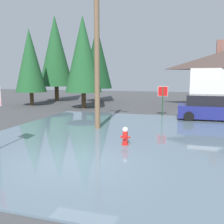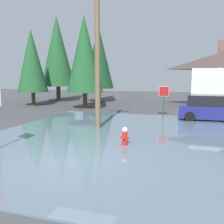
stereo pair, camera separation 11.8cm
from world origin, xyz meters
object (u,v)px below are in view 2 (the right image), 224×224
object	(u,v)px
stop_sign_far	(164,95)
pine_tree_tall_left	(84,54)
utility_pole	(97,52)
pine_tree_far_center	(99,57)
pine_tree_mid_left	(32,61)
fire_hydrant	(125,137)
parked_car	(212,108)
pine_tree_short_left	(57,51)

from	to	relation	value
stop_sign_far	pine_tree_tall_left	world-z (taller)	pine_tree_tall_left
utility_pole	stop_sign_far	xyz separation A→B (m)	(2.98, 5.28, -2.57)
pine_tree_far_center	utility_pole	bearing A→B (deg)	-70.33
pine_tree_tall_left	pine_tree_mid_left	distance (m)	5.84
utility_pole	pine_tree_tall_left	distance (m)	9.10
fire_hydrant	parked_car	bearing A→B (deg)	61.92
utility_pole	stop_sign_far	distance (m)	6.59
fire_hydrant	stop_sign_far	world-z (taller)	stop_sign_far
fire_hydrant	utility_pole	bearing A→B (deg)	128.39
pine_tree_tall_left	pine_tree_far_center	world-z (taller)	pine_tree_far_center
stop_sign_far	pine_tree_tall_left	distance (m)	8.33
stop_sign_far	parked_car	world-z (taller)	stop_sign_far
stop_sign_far	pine_tree_short_left	bearing A→B (deg)	147.46
fire_hydrant	pine_tree_mid_left	xyz separation A→B (m)	(-12.13, 11.43, 3.93)
utility_pole	pine_tree_far_center	world-z (taller)	pine_tree_far_center
stop_sign_far	utility_pole	bearing A→B (deg)	-119.42
parked_car	fire_hydrant	bearing A→B (deg)	-118.08
pine_tree_tall_left	pine_tree_short_left	bearing A→B (deg)	136.34
parked_car	utility_pole	bearing A→B (deg)	-142.75
fire_hydrant	pine_tree_mid_left	size ratio (longest dim) A/B	0.11
utility_pole	parked_car	bearing A→B (deg)	37.25
stop_sign_far	pine_tree_far_center	bearing A→B (deg)	132.19
pine_tree_far_center	parked_car	bearing A→B (deg)	-40.45
pine_tree_mid_left	pine_tree_tall_left	bearing A→B (deg)	-6.30
stop_sign_far	pine_tree_tall_left	size ratio (longest dim) A/B	0.27
stop_sign_far	pine_tree_tall_left	xyz separation A→B (m)	(-7.16, 2.78, 3.22)
fire_hydrant	pine_tree_short_left	world-z (taller)	pine_tree_short_left
pine_tree_short_left	pine_tree_mid_left	bearing A→B (deg)	-91.62
parked_car	pine_tree_far_center	size ratio (longest dim) A/B	0.51
parked_car	pine_tree_mid_left	xyz separation A→B (m)	(-16.07, 4.06, 3.54)
pine_tree_short_left	pine_tree_far_center	distance (m)	4.88
parked_car	pine_tree_short_left	distance (m)	18.85
parked_car	pine_tree_short_left	xyz separation A→B (m)	(-15.93, 8.82, 4.88)
parked_car	pine_tree_tall_left	bearing A→B (deg)	161.57
fire_hydrant	utility_pole	xyz separation A→B (m)	(-2.17, 2.73, 3.70)
pine_tree_short_left	pine_tree_far_center	size ratio (longest dim) A/B	1.15
pine_tree_mid_left	pine_tree_far_center	size ratio (longest dim) A/B	0.88
utility_pole	parked_car	distance (m)	8.34
utility_pole	pine_tree_mid_left	xyz separation A→B (m)	(-9.97, 8.70, 0.23)
pine_tree_far_center	pine_tree_mid_left	bearing A→B (deg)	-132.01
stop_sign_far	pine_tree_tall_left	bearing A→B (deg)	158.79
pine_tree_mid_left	pine_tree_short_left	size ratio (longest dim) A/B	0.76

